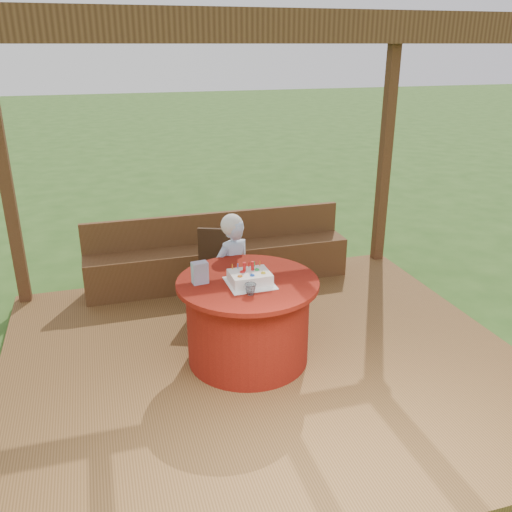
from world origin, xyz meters
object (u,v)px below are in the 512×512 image
(table, at_px, (248,320))
(birthday_cake, at_px, (250,278))
(drinking_glass, at_px, (250,289))
(chair, at_px, (215,267))
(gift_bag, at_px, (200,273))
(bench, at_px, (219,261))
(elderly_woman, at_px, (233,269))

(table, xyz_separation_m, birthday_cake, (0.00, -0.06, 0.42))
(drinking_glass, bearing_deg, chair, 89.51)
(gift_bag, bearing_deg, bench, 65.54)
(chair, bearing_deg, bench, 73.57)
(elderly_woman, xyz_separation_m, gift_bag, (-0.43, -0.60, 0.26))
(bench, xyz_separation_m, elderly_woman, (-0.10, -1.01, 0.32))
(bench, xyz_separation_m, gift_bag, (-0.52, -1.60, 0.58))
(chair, relative_size, gift_bag, 4.53)
(bench, distance_m, birthday_cake, 1.82)
(table, bearing_deg, bench, 85.40)
(birthday_cake, xyz_separation_m, gift_bag, (-0.39, 0.13, 0.04))
(chair, height_order, gift_bag, gift_bag)
(table, bearing_deg, elderly_woman, 86.66)
(chair, xyz_separation_m, drinking_glass, (-0.01, -1.34, 0.35))
(drinking_glass, bearing_deg, bench, 84.48)
(birthday_cake, relative_size, drinking_glass, 4.01)
(gift_bag, bearing_deg, table, -16.09)
(elderly_woman, height_order, drinking_glass, elderly_woman)
(bench, xyz_separation_m, birthday_cake, (-0.13, -1.73, 0.54))
(table, xyz_separation_m, chair, (-0.04, 1.08, 0.07))
(elderly_woman, bearing_deg, drinking_glass, -95.63)
(table, height_order, birthday_cake, birthday_cake)
(table, height_order, gift_bag, gift_bag)
(chair, xyz_separation_m, elderly_woman, (0.08, -0.41, 0.13))
(table, height_order, chair, chair)
(chair, distance_m, elderly_woman, 0.44)
(bench, xyz_separation_m, drinking_glass, (-0.19, -1.93, 0.53))
(bench, height_order, chair, chair)
(bench, relative_size, gift_bag, 16.30)
(table, xyz_separation_m, elderly_woman, (0.04, 0.66, 0.20))
(bench, height_order, gift_bag, gift_bag)
(chair, xyz_separation_m, gift_bag, (-0.35, -1.01, 0.39))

